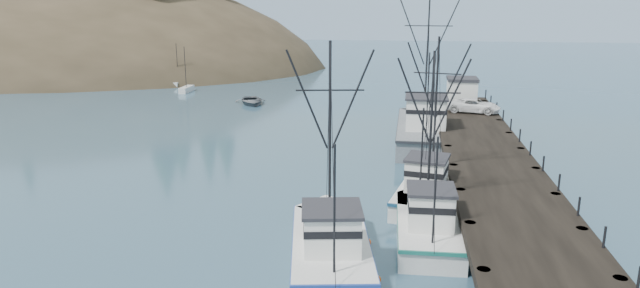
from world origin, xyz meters
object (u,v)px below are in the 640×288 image
Objects in this scene: trawler_mid at (330,243)px; pier_shed at (462,91)px; trawler_near at (427,223)px; motorboat at (252,104)px; trawler_far at (429,188)px; pier at (484,151)px; work_vessel at (424,129)px; pickup_truck at (474,105)px.

trawler_mid is 34.26m from pier_shed.
trawler_mid is 3.50× the size of pier_shed.
trawler_near is 42.46m from motorboat.
trawler_near is at bearing -93.24° from trawler_far.
pier_shed is (9.28, 32.87, 2.60)m from trawler_mid.
trawler_far reaches higher than pier.
motorboat is (-20.25, 16.30, -1.23)m from work_vessel.
pier is 13.19m from pickup_truck.
trawler_mid is 25.19m from work_vessel.
pier reaches higher than motorboat.
trawler_near reaches higher than pier.
pickup_truck reaches higher than motorboat.
pickup_truck is (10.12, 28.98, 1.86)m from trawler_mid.
motorboat is at bearing 134.09° from pier.
work_vessel reaches higher than motorboat.
pickup_truck is at bearing 86.79° from pier.
pickup_truck is 0.91× the size of motorboat.
work_vessel is at bearing 88.69° from trawler_near.
pier_shed reaches higher than pier.
pickup_truck reaches higher than pier.
trawler_far is 0.67× the size of work_vessel.
trawler_near is at bearing -98.48° from pier_shed.
pier is at bearing -89.66° from pier_shed.
pickup_truck is at bearing -77.83° from pier_shed.
trawler_far reaches higher than trawler_near.
pier_shed is (-0.10, 17.02, 1.73)m from pier.
pickup_truck is at bearing 42.60° from work_vessel.
work_vessel reaches higher than pier.
motorboat is (-14.89, 40.91, -0.82)m from trawler_mid.
trawler_far is 15.40m from work_vessel.
trawler_near is 21.29m from work_vessel.
motorboat is (-24.27, 25.05, -1.69)m from pier.
work_vessel is 26.02m from motorboat.
pickup_truck is (0.84, -3.89, -0.74)m from pier_shed.
trawler_far is 3.34× the size of pier_shed.
trawler_mid reaches higher than pier.
pier_shed is at bearing 74.24° from trawler_mid.
work_vessel is (5.36, 24.61, 0.41)m from trawler_mid.
trawler_near reaches higher than pickup_truck.
trawler_far is 37.53m from motorboat.
trawler_far is 24.14m from pier_shed.
motorboat is at bearing 122.39° from trawler_far.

